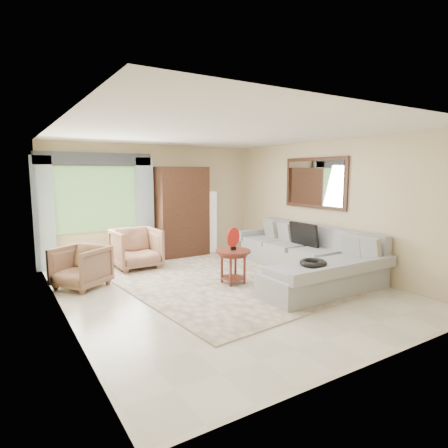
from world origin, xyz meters
TOP-DOWN VIEW (x-y plane):
  - ground at (0.00, 0.00)m, footprint 6.00×6.00m
  - area_rug at (0.08, 0.29)m, footprint 3.37×4.27m
  - sectional_sofa at (1.78, -0.18)m, footprint 2.30×3.46m
  - tv_screen at (2.05, 0.19)m, footprint 0.14×0.74m
  - garden_hose at (1.00, -1.12)m, footprint 0.43×0.43m
  - coffee_table at (0.28, 0.09)m, footprint 0.62×0.62m
  - red_disc at (0.28, 0.09)m, footprint 0.33×0.14m
  - armchair_left at (-2.04, 1.31)m, footprint 1.09×1.08m
  - armchair_right at (-0.80, 2.10)m, footprint 0.91×0.93m
  - potted_plant at (-1.91, 2.30)m, footprint 0.64×0.59m
  - armoire at (0.55, 2.72)m, footprint 1.20×0.55m
  - floor_lamp at (1.35, 2.78)m, footprint 0.24×0.24m
  - window at (-1.35, 2.97)m, footprint 1.80×0.04m
  - curtain_left at (-2.40, 2.88)m, footprint 0.40×0.08m
  - curtain_right at (-0.30, 2.88)m, footprint 0.40×0.08m
  - valance at (-1.35, 2.90)m, footprint 2.40×0.12m
  - wall_mirror at (2.46, 0.35)m, footprint 0.05×1.70m

SIDE VIEW (x-z plane):
  - ground at x=0.00m, z-range 0.00..0.00m
  - area_rug at x=0.08m, z-range 0.00..0.02m
  - sectional_sofa at x=1.78m, z-range -0.17..0.73m
  - potted_plant at x=-1.91m, z-range 0.00..0.58m
  - coffee_table at x=0.28m, z-range 0.02..0.63m
  - armchair_left at x=-2.04m, z-range 0.00..0.72m
  - armchair_right at x=-0.80m, z-range 0.00..0.82m
  - garden_hose at x=1.00m, z-range 0.50..0.59m
  - tv_screen at x=2.05m, z-range 0.48..0.96m
  - floor_lamp at x=1.35m, z-range 0.00..1.50m
  - red_disc at x=0.28m, z-range 0.68..1.02m
  - armoire at x=0.55m, z-range 0.00..2.10m
  - curtain_left at x=-2.40m, z-range 0.00..2.30m
  - curtain_right at x=-0.30m, z-range 0.00..2.30m
  - window at x=-1.35m, z-range 0.70..2.10m
  - wall_mirror at x=2.46m, z-range 1.22..2.27m
  - valance at x=-1.35m, z-range 2.12..2.38m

